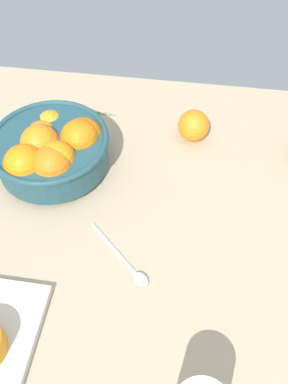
% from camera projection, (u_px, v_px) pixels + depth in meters
% --- Properties ---
extents(ground_plane, '(1.21, 0.87, 0.03)m').
position_uv_depth(ground_plane, '(151.00, 217.00, 0.80)').
color(ground_plane, tan).
extents(fruit_bowl, '(0.25, 0.25, 0.11)m').
position_uv_depth(fruit_bowl, '(53.00, 149.00, 0.83)').
color(fruit_bowl, '#234C56').
rests_on(fruit_bowl, ground_plane).
extents(loose_orange_1, '(0.07, 0.07, 0.07)m').
position_uv_depth(loose_orange_1, '(194.00, 126.00, 0.90)').
color(loose_orange_1, orange).
rests_on(loose_orange_1, ground_plane).
extents(spoon, '(0.13, 0.13, 0.01)m').
position_uv_depth(spoon, '(128.00, 263.00, 0.72)').
color(spoon, silver).
rests_on(spoon, ground_plane).
extents(herb_sprig_0, '(0.07, 0.01, 0.01)m').
position_uv_depth(herb_sprig_0, '(101.00, 113.00, 0.97)').
color(herb_sprig_0, '#528E41').
rests_on(herb_sprig_0, ground_plane).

